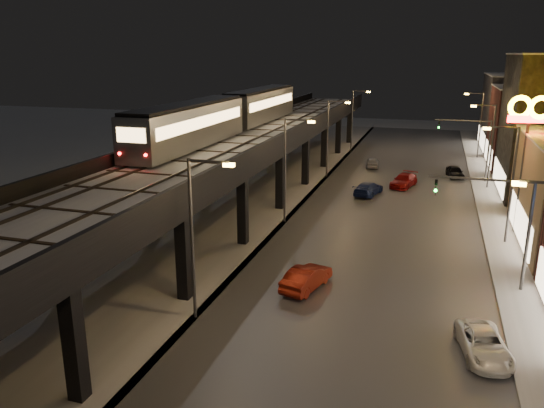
% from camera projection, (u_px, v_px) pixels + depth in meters
% --- Properties ---
extents(road_surface, '(17.00, 120.00, 0.06)m').
position_uv_depth(road_surface, '(385.00, 217.00, 47.27)').
color(road_surface, '#46474D').
rests_on(road_surface, ground).
extents(sidewalk_right, '(4.00, 120.00, 0.14)m').
position_uv_depth(sidewalk_right, '(506.00, 227.00, 44.41)').
color(sidewalk_right, '#9FA1A8').
rests_on(sidewalk_right, ground).
extents(under_viaduct_pavement, '(11.00, 120.00, 0.06)m').
position_uv_depth(under_viaduct_pavement, '(243.00, 205.00, 51.12)').
color(under_viaduct_pavement, '#9FA1A8').
rests_on(under_viaduct_pavement, ground).
extents(elevated_viaduct, '(9.00, 100.00, 6.30)m').
position_uv_depth(elevated_viaduct, '(230.00, 154.00, 46.69)').
color(elevated_viaduct, black).
rests_on(elevated_viaduct, ground).
extents(viaduct_trackbed, '(8.40, 100.00, 0.32)m').
position_uv_depth(viaduct_trackbed, '(230.00, 145.00, 46.60)').
color(viaduct_trackbed, '#B2B7C1').
rests_on(viaduct_trackbed, elevated_viaduct).
extents(viaduct_parapet_streetside, '(0.30, 100.00, 1.10)m').
position_uv_depth(viaduct_parapet_streetside, '(278.00, 142.00, 45.25)').
color(viaduct_parapet_streetside, black).
rests_on(viaduct_parapet_streetside, elevated_viaduct).
extents(viaduct_parapet_far, '(0.30, 100.00, 1.10)m').
position_uv_depth(viaduct_parapet_far, '(185.00, 137.00, 47.73)').
color(viaduct_parapet_far, black).
rests_on(viaduct_parapet_far, elevated_viaduct).
extents(building_e, '(12.20, 12.20, 10.16)m').
position_uv_depth(building_e, '(543.00, 129.00, 65.98)').
color(building_e, '#58211F').
rests_on(building_e, ground).
extents(building_f, '(12.20, 16.20, 11.16)m').
position_uv_depth(building_f, '(527.00, 113.00, 78.70)').
color(building_f, black).
rests_on(building_f, ground).
extents(streetlight_left_1, '(2.57, 0.28, 9.00)m').
position_uv_depth(streetlight_left_1, '(196.00, 229.00, 27.90)').
color(streetlight_left_1, '#38383A').
rests_on(streetlight_left_1, ground).
extents(streetlight_left_2, '(2.57, 0.28, 9.00)m').
position_uv_depth(streetlight_left_2, '(288.00, 163.00, 44.43)').
color(streetlight_left_2, '#38383A').
rests_on(streetlight_left_2, ground).
extents(streetlight_right_2, '(2.56, 0.28, 9.00)m').
position_uv_depth(streetlight_right_2, '(509.00, 177.00, 39.54)').
color(streetlight_right_2, '#38383A').
rests_on(streetlight_right_2, ground).
extents(streetlight_left_3, '(2.57, 0.28, 9.00)m').
position_uv_depth(streetlight_left_3, '(330.00, 133.00, 60.96)').
color(streetlight_left_3, '#38383A').
rests_on(streetlight_left_3, ground).
extents(streetlight_right_3, '(2.56, 0.28, 9.00)m').
position_uv_depth(streetlight_right_3, '(490.00, 141.00, 56.07)').
color(streetlight_right_3, '#38383A').
rests_on(streetlight_right_3, ground).
extents(streetlight_left_4, '(2.57, 0.28, 9.00)m').
position_uv_depth(streetlight_left_4, '(354.00, 116.00, 77.49)').
color(streetlight_left_4, '#38383A').
rests_on(streetlight_left_4, ground).
extents(streetlight_right_4, '(2.56, 0.28, 9.00)m').
position_uv_depth(streetlight_right_4, '(479.00, 121.00, 72.60)').
color(streetlight_right_4, '#38383A').
rests_on(streetlight_right_4, ground).
extents(traffic_light_rig_a, '(6.10, 0.34, 7.00)m').
position_uv_depth(traffic_light_rig_a, '(509.00, 220.00, 31.73)').
color(traffic_light_rig_a, '#38383A').
rests_on(traffic_light_rig_a, ground).
extents(traffic_light_rig_b, '(6.10, 0.34, 7.00)m').
position_uv_depth(traffic_light_rig_b, '(478.00, 143.00, 59.28)').
color(traffic_light_rig_b, '#38383A').
rests_on(traffic_light_rig_b, ground).
extents(subway_train, '(3.00, 36.94, 3.59)m').
position_uv_depth(subway_train, '(231.00, 113.00, 52.88)').
color(subway_train, gray).
rests_on(subway_train, viaduct_trackbed).
extents(car_near_white, '(2.55, 4.62, 1.44)m').
position_uv_depth(car_near_white, '(306.00, 278.00, 32.77)').
color(car_near_white, maroon).
rests_on(car_near_white, ground).
extents(car_mid_dark, '(2.91, 5.04, 1.37)m').
position_uv_depth(car_mid_dark, '(368.00, 189.00, 54.49)').
color(car_mid_dark, '#14204F').
rests_on(car_mid_dark, ground).
extents(car_far_white, '(1.89, 3.94, 1.30)m').
position_uv_depth(car_far_white, '(373.00, 163.00, 67.75)').
color(car_far_white, '#979CAB').
rests_on(car_far_white, ground).
extents(car_onc_dark, '(2.81, 4.73, 1.23)m').
position_uv_depth(car_onc_dark, '(484.00, 345.00, 25.45)').
color(car_onc_dark, white).
rests_on(car_onc_dark, ground).
extents(car_onc_white, '(3.08, 5.15, 1.40)m').
position_uv_depth(car_onc_white, '(404.00, 181.00, 57.82)').
color(car_onc_white, maroon).
rests_on(car_onc_white, ground).
extents(car_onc_red, '(2.35, 4.18, 1.34)m').
position_uv_depth(car_onc_red, '(455.00, 172.00, 62.19)').
color(car_onc_red, black).
rests_on(car_onc_red, ground).
extents(sign_mcdonalds, '(3.29, 0.68, 11.05)m').
position_uv_depth(sign_mcdonalds, '(529.00, 121.00, 40.83)').
color(sign_mcdonalds, '#38383A').
rests_on(sign_mcdonalds, ground).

